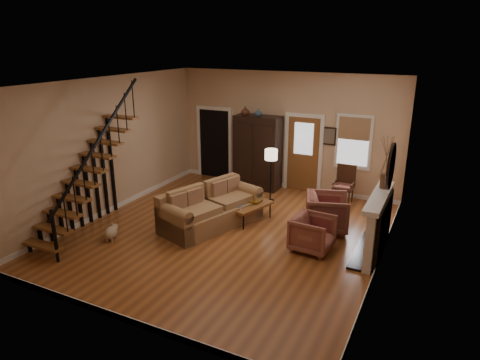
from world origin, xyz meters
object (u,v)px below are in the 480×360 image
at_px(armchair_left, 313,234).
at_px(side_chair, 344,185).
at_px(armchair_right, 327,212).
at_px(armoire, 258,152).
at_px(sofa, 212,207).
at_px(floor_lamp, 271,176).
at_px(coffee_table, 249,212).

bearing_deg(armchair_left, side_chair, 5.00).
xyz_separation_m(armchair_left, armchair_right, (-0.00, 1.08, 0.06)).
relative_size(armoire, sofa, 0.87).
relative_size(floor_lamp, side_chair, 1.41).
relative_size(armoire, side_chair, 2.06).
xyz_separation_m(armchair_left, side_chair, (-0.06, 2.88, 0.14)).
height_order(armoire, sofa, armoire).
relative_size(sofa, floor_lamp, 1.68).
distance_m(armoire, coffee_table, 2.57).
distance_m(coffee_table, armchair_left, 1.97).
relative_size(armchair_right, floor_lamp, 0.65).
relative_size(coffee_table, side_chair, 1.07).
height_order(coffee_table, side_chair, side_chair).
distance_m(sofa, coffee_table, 0.95).
relative_size(armoire, floor_lamp, 1.46).
bearing_deg(sofa, floor_lamp, 90.81).
relative_size(armoire, armchair_left, 2.61).
distance_m(sofa, floor_lamp, 2.13).
xyz_separation_m(armchair_left, floor_lamp, (-1.82, 2.16, 0.35)).
bearing_deg(coffee_table, side_chair, 50.32).
xyz_separation_m(armoire, floor_lamp, (0.79, -0.92, -0.33)).
bearing_deg(floor_lamp, armchair_right, -30.60).
relative_size(armchair_left, floor_lamp, 0.56).
bearing_deg(coffee_table, armoire, 109.58).
distance_m(armoire, sofa, 3.00).
bearing_deg(side_chair, coffee_table, -129.68).
bearing_deg(sofa, armchair_left, 14.76).
bearing_deg(side_chair, armchair_left, -88.77).
bearing_deg(armchair_left, armoire, 44.08).
bearing_deg(armoire, armchair_left, -49.69).
distance_m(armoire, armchair_left, 4.09).
bearing_deg(armoire, floor_lamp, -49.41).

